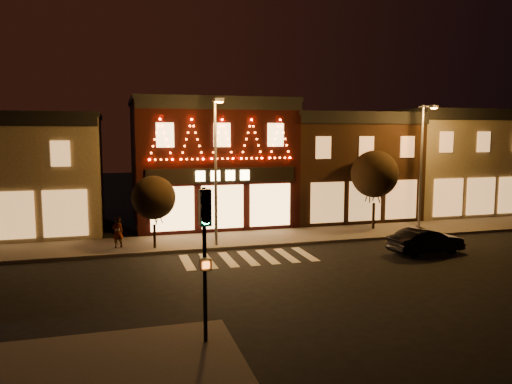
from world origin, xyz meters
name	(u,v)px	position (x,y,z in m)	size (l,w,h in m)	color
ground	(273,281)	(0.00, 0.00, 0.00)	(120.00, 120.00, 0.00)	black
sidewalk_far	(264,238)	(2.00, 8.00, 0.07)	(44.00, 4.00, 0.15)	#47423D
building_pulp	(210,162)	(0.00, 13.98, 4.16)	(10.20, 8.34, 8.30)	black
building_right_a	(339,165)	(9.50, 13.99, 3.76)	(9.20, 8.28, 7.50)	#362013
building_right_b	(446,161)	(18.50, 13.99, 3.91)	(9.20, 8.28, 7.80)	#6B634C
traffic_signal_near	(205,235)	(-3.81, -5.65, 3.31)	(0.33, 0.46, 4.48)	black
streetlamp_mid	(216,161)	(-1.06, 6.48, 4.69)	(0.50, 1.77, 7.73)	#59595E
streetlamp_right	(423,156)	(12.44, 8.08, 4.66)	(0.64, 1.76, 7.68)	#59595E
tree_left	(154,198)	(-4.28, 6.85, 2.80)	(2.26, 2.26, 3.78)	black
tree_right	(375,174)	(9.36, 8.55, 3.58)	(2.93, 2.93, 4.90)	black
dark_sedan	(426,241)	(8.98, 2.46, 0.65)	(1.37, 3.94, 1.30)	black
pedestrian	(118,232)	(-6.13, 7.48, 0.96)	(0.59, 0.39, 1.62)	gray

